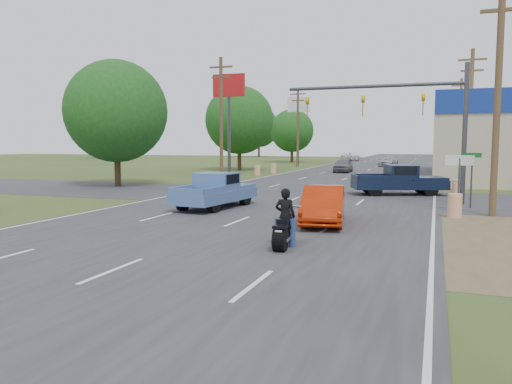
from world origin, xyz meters
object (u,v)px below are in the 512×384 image
at_px(motorcycle, 285,230).
at_px(blue_pickup, 217,190).
at_px(distant_car_silver, 388,161).
at_px(navy_pickup, 401,180).
at_px(distant_car_grey, 343,165).
at_px(rider, 285,219).
at_px(red_convertible, 323,205).
at_px(distant_car_white, 350,157).

relative_size(motorcycle, blue_pickup, 0.44).
bearing_deg(distant_car_silver, navy_pickup, -73.97).
xyz_separation_m(blue_pickup, distant_car_silver, (3.81, 45.75, -0.18)).
bearing_deg(distant_car_grey, blue_pickup, -93.19).
relative_size(rider, navy_pickup, 0.29).
height_order(rider, navy_pickup, navy_pickup).
height_order(motorcycle, rider, rider).
relative_size(red_convertible, distant_car_silver, 0.95).
bearing_deg(blue_pickup, rider, -46.97).
xyz_separation_m(navy_pickup, distant_car_grey, (-7.18, 21.33, -0.17)).
xyz_separation_m(red_convertible, rider, (-0.15, -4.60, 0.12)).
xyz_separation_m(blue_pickup, distant_car_grey, (0.64, 30.41, -0.12)).
xyz_separation_m(motorcycle, distant_car_grey, (-4.98, 38.00, 0.21)).
bearing_deg(blue_pickup, distant_car_silver, 91.51).
distance_m(navy_pickup, distant_car_white, 55.57).
xyz_separation_m(red_convertible, motorcycle, (-0.14, -4.66, -0.20)).
height_order(red_convertible, rider, rider).
distance_m(rider, distant_car_silver, 53.30).
distance_m(motorcycle, distant_car_silver, 53.36).
relative_size(navy_pickup, distant_car_white, 1.11).
bearing_deg(distant_car_white, red_convertible, 102.71).
bearing_deg(red_convertible, navy_pickup, 71.25).
height_order(distant_car_silver, distant_car_white, distant_car_white).
bearing_deg(red_convertible, distant_car_grey, 89.72).
bearing_deg(rider, distant_car_white, -86.80).
bearing_deg(distant_car_silver, blue_pickup, -84.98).
height_order(motorcycle, distant_car_grey, distant_car_grey).
height_order(rider, blue_pickup, blue_pickup).
height_order(rider, distant_car_white, rider).
xyz_separation_m(red_convertible, blue_pickup, (-5.77, 2.93, 0.13)).
bearing_deg(distant_car_grey, red_convertible, -83.24).
relative_size(blue_pickup, distant_car_silver, 1.14).
bearing_deg(distant_car_silver, rider, -78.27).
bearing_deg(distant_car_silver, distant_car_white, 123.59).
bearing_deg(motorcycle, distant_car_grey, 92.96).
relative_size(motorcycle, distant_car_grey, 0.54).
distance_m(distant_car_grey, distant_car_white, 33.29).
height_order(red_convertible, navy_pickup, navy_pickup).
relative_size(red_convertible, navy_pickup, 0.76).
height_order(motorcycle, distant_car_white, distant_car_white).
bearing_deg(navy_pickup, distant_car_white, 172.60).
height_order(blue_pickup, distant_car_grey, blue_pickup).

